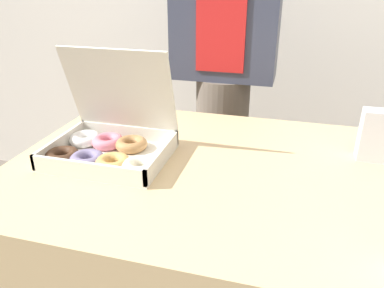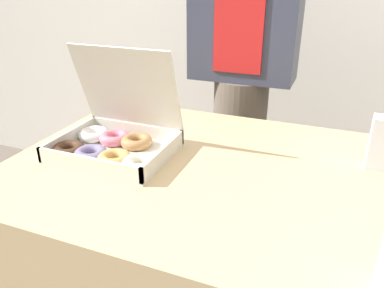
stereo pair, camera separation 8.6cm
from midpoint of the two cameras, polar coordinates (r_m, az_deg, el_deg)
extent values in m
cube|color=silver|center=(0.96, -9.16, -1.49)|extent=(0.28, 0.23, 0.01)
cube|color=silver|center=(1.03, -15.88, 0.91)|extent=(0.01, 0.23, 0.04)
cube|color=silver|center=(0.89, -1.63, -1.67)|extent=(0.01, 0.23, 0.04)
cube|color=silver|center=(0.87, -12.90, -3.16)|extent=(0.28, 0.01, 0.04)
cube|color=silver|center=(1.04, -6.20, 2.10)|extent=(0.28, 0.01, 0.04)
cube|color=silver|center=(0.97, -7.39, 8.43)|extent=(0.28, 0.08, 0.22)
torus|color=#422819|center=(0.97, -15.92, -0.91)|extent=(0.09, 0.09, 0.03)
torus|color=white|center=(1.05, -12.49, 1.43)|extent=(0.09, 0.09, 0.03)
torus|color=slate|center=(0.93, -12.63, -1.58)|extent=(0.10, 0.10, 0.03)
torus|color=pink|center=(1.01, -9.34, 0.89)|extent=(0.12, 0.12, 0.03)
torus|color=tan|center=(0.90, -9.09, -2.30)|extent=(0.10, 0.10, 0.03)
torus|color=#B27F4C|center=(0.98, -5.99, 0.32)|extent=(0.12, 0.12, 0.03)
torus|color=silver|center=(0.87, -5.28, -3.05)|extent=(0.12, 0.12, 0.03)
cylinder|color=#665B51|center=(1.61, 8.34, -4.45)|extent=(0.21, 0.21, 0.82)
cube|color=#383D51|center=(1.42, 10.13, 20.42)|extent=(0.38, 0.17, 0.54)
cube|color=red|center=(1.33, 9.07, 17.90)|extent=(0.17, 0.01, 0.35)
camera|label=1|loc=(0.04, -87.14, 1.32)|focal=35.00mm
camera|label=2|loc=(0.04, 92.86, -1.32)|focal=35.00mm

